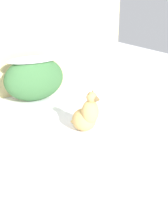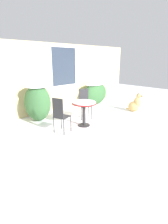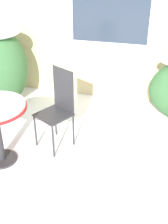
{
  "view_description": "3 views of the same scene",
  "coord_description": "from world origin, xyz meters",
  "views": [
    {
      "loc": [
        -0.58,
        -4.13,
        2.25
      ],
      "look_at": [
        1.62,
        -0.2,
        0.35
      ],
      "focal_mm": 45.0,
      "sensor_mm": 36.0,
      "label": 1
    },
    {
      "loc": [
        -4.62,
        -3.6,
        2.06
      ],
      "look_at": [
        -0.92,
        0.09,
        0.45
      ],
      "focal_mm": 28.0,
      "sensor_mm": 36.0,
      "label": 2
    },
    {
      "loc": [
        0.79,
        -2.29,
        2.25
      ],
      "look_at": [
        0.0,
        0.6,
        0.55
      ],
      "focal_mm": 45.0,
      "sensor_mm": 36.0,
      "label": 3
    }
  ],
  "objects": [
    {
      "name": "patio_chair_near_table",
      "position": [
        -0.35,
        0.64,
        0.56
      ],
      "size": [
        0.52,
        0.52,
        1.04
      ],
      "rotation": [
        0.0,
        0.0,
        -0.49
      ],
      "color": "#2D2D30",
      "rests_on": "ground_plane"
    },
    {
      "name": "shrub_middle",
      "position": [
        1.4,
        1.67,
        0.53
      ],
      "size": [
        1.37,
        0.69,
        0.99
      ],
      "color": "#386638",
      "rests_on": "ground_plane"
    },
    {
      "name": "patio_table",
      "position": [
        -0.92,
        0.09,
        0.63
      ],
      "size": [
        0.76,
        0.76,
        0.78
      ],
      "color": "#2D2D30",
      "rests_on": "ground_plane"
    },
    {
      "name": "ground_plane",
      "position": [
        0.0,
        0.0,
        0.0
      ],
      "size": [
        16.0,
        16.0,
        0.0
      ],
      "primitive_type": "plane",
      "color": "white"
    },
    {
      "name": "patio_chair_far_side",
      "position": [
        -1.79,
        0.17,
        0.56
      ],
      "size": [
        0.48,
        0.48,
        1.04
      ],
      "rotation": [
        0.0,
        0.0,
        1.84
      ],
      "color": "#2D2D30",
      "rests_on": "ground_plane"
    },
    {
      "name": "dog",
      "position": [
        1.64,
        -0.25,
        0.29
      ],
      "size": [
        0.57,
        0.6,
        0.76
      ],
      "rotation": [
        0.0,
        0.0,
        0.45
      ],
      "color": "tan",
      "rests_on": "ground_plane"
    },
    {
      "name": "house_wall",
      "position": [
        -0.0,
        2.2,
        1.34
      ],
      "size": [
        8.0,
        0.1,
        2.62
      ],
      "color": "#D1BC84",
      "rests_on": "ground_plane"
    },
    {
      "name": "shrub_left",
      "position": [
        -1.67,
        1.56,
        0.66
      ],
      "size": [
        0.86,
        0.89,
        1.24
      ],
      "color": "#386638",
      "rests_on": "ground_plane"
    }
  ]
}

